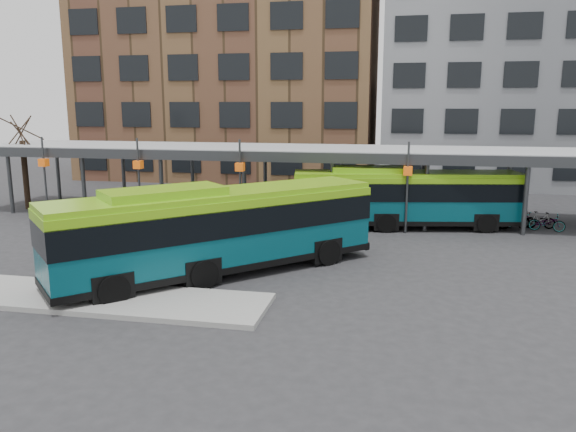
# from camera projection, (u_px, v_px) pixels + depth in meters

# --- Properties ---
(ground) EXTENTS (120.00, 120.00, 0.00)m
(ground) POSITION_uv_depth(u_px,v_px,m) (246.00, 282.00, 21.42)
(ground) COLOR #28282B
(ground) RESTS_ON ground
(boarding_island) EXTENTS (14.00, 3.00, 0.18)m
(boarding_island) POSITION_uv_depth(u_px,v_px,m) (71.00, 296.00, 19.59)
(boarding_island) COLOR gray
(boarding_island) RESTS_ON ground
(canopy) EXTENTS (40.00, 6.53, 4.80)m
(canopy) POSITION_uv_depth(u_px,v_px,m) (303.00, 152.00, 33.03)
(canopy) COLOR #999B9E
(canopy) RESTS_ON ground
(tree) EXTENTS (1.64, 1.64, 5.60)m
(tree) POSITION_uv_depth(u_px,v_px,m) (25.00, 171.00, 35.96)
(tree) COLOR black
(tree) RESTS_ON ground
(building_brick) EXTENTS (26.00, 14.00, 22.00)m
(building_brick) POSITION_uv_depth(u_px,v_px,m) (233.00, 56.00, 51.95)
(building_brick) COLOR brown
(building_brick) RESTS_ON ground
(building_grey) EXTENTS (24.00, 14.00, 20.00)m
(building_grey) POSITION_uv_depth(u_px,v_px,m) (530.00, 64.00, 47.11)
(building_grey) COLOR slate
(building_grey) RESTS_ON ground
(bus_front) EXTENTS (11.42, 11.29, 3.65)m
(bus_front) POSITION_uv_depth(u_px,v_px,m) (218.00, 228.00, 22.09)
(bus_front) COLOR #074450
(bus_front) RESTS_ON ground
(bus_rear) EXTENTS (12.45, 4.71, 3.36)m
(bus_rear) POSITION_uv_depth(u_px,v_px,m) (405.00, 196.00, 30.57)
(bus_rear) COLOR #074450
(bus_rear) RESTS_ON ground
(bike_rack) EXTENTS (4.42, 1.76, 1.06)m
(bike_rack) POSITION_uv_depth(u_px,v_px,m) (523.00, 220.00, 30.50)
(bike_rack) COLOR slate
(bike_rack) RESTS_ON ground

